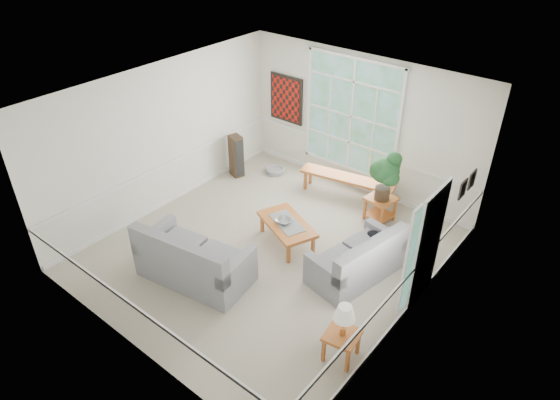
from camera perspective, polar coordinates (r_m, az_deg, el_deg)
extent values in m
cube|color=#A69D8C|center=(9.38, -1.25, -5.73)|extent=(5.50, 6.00, 0.01)
cube|color=white|center=(7.87, -1.51, 11.65)|extent=(5.50, 6.00, 0.02)
cube|color=silver|center=(10.73, 9.14, 8.52)|extent=(5.50, 0.02, 3.00)
cube|color=silver|center=(6.95, -17.70, -7.73)|extent=(5.50, 0.02, 3.00)
cube|color=silver|center=(10.32, -13.21, 7.04)|extent=(0.02, 6.00, 3.00)
cube|color=silver|center=(7.35, 15.31, -4.76)|extent=(0.02, 6.00, 3.00)
cube|color=white|center=(10.73, 8.17, 9.48)|extent=(2.30, 0.08, 2.40)
cube|color=white|center=(8.08, 16.46, -5.12)|extent=(0.08, 0.90, 2.10)
cube|color=white|center=(7.55, 14.56, -6.87)|extent=(0.08, 0.26, 1.90)
cube|color=#64100A|center=(11.66, 0.70, 11.47)|extent=(0.90, 0.06, 1.10)
cube|color=black|center=(8.73, 20.12, 1.20)|extent=(0.04, 0.26, 0.32)
cube|color=black|center=(9.07, 21.05, 2.22)|extent=(0.04, 0.26, 0.32)
cube|color=gray|center=(8.65, 8.69, -6.17)|extent=(1.16, 1.80, 0.90)
cube|color=gray|center=(8.59, -9.75, -6.05)|extent=(2.03, 1.27, 1.03)
cube|color=#AF5C26|center=(9.42, 0.78, -3.75)|extent=(1.39, 1.10, 0.46)
imported|color=#96969A|center=(9.27, 0.43, -2.35)|extent=(0.36, 0.36, 0.09)
cube|color=#AF5C26|center=(10.88, 7.59, 1.52)|extent=(2.10, 0.80, 0.48)
cube|color=#AF5C26|center=(10.22, 11.33, -0.97)|extent=(0.60, 0.60, 0.53)
cube|color=#AF5C26|center=(7.46, 7.00, -16.17)|extent=(0.53, 0.53, 0.47)
cylinder|color=gray|center=(11.76, -0.56, 3.40)|extent=(0.47, 0.47, 0.13)
cube|color=#362619|center=(11.52, -5.03, 5.05)|extent=(0.37, 0.33, 1.00)
ellipsoid|color=black|center=(9.02, 10.80, -3.93)|extent=(0.35, 0.29, 0.14)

